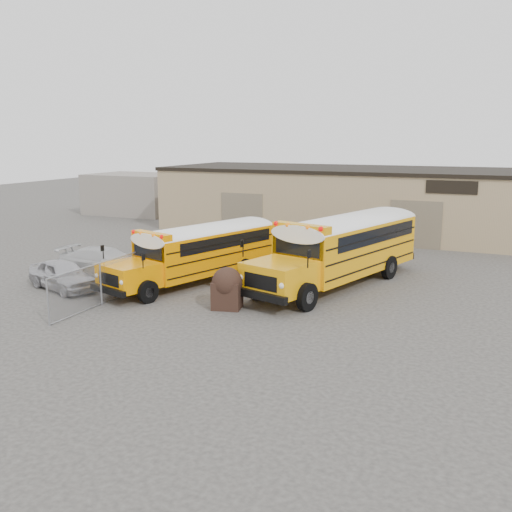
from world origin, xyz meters
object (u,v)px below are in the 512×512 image
at_px(school_bus_left, 276,234).
at_px(car_silver, 63,275).
at_px(tarp_bundle, 227,287).
at_px(school_bus_right, 406,227).
at_px(car_white, 106,262).
at_px(car_dark, 174,242).

bearing_deg(school_bus_left, car_silver, -125.89).
bearing_deg(school_bus_left, tarp_bundle, -80.62).
distance_m(school_bus_right, tarp_bundle, 13.40).
height_order(school_bus_right, car_white, school_bus_right).
bearing_deg(car_silver, car_dark, 17.87).
distance_m(school_bus_right, car_white, 16.48).
xyz_separation_m(school_bus_right, car_dark, (-13.17, -3.34, -1.24)).
bearing_deg(tarp_bundle, car_silver, -177.20).
relative_size(school_bus_right, car_dark, 2.86).
height_order(school_bus_right, car_dark, school_bus_right).
xyz_separation_m(tarp_bundle, car_silver, (-8.22, -0.40, -0.19)).
distance_m(car_silver, car_dark, 9.42).
relative_size(school_bus_right, car_white, 2.33).
xyz_separation_m(tarp_bundle, car_white, (-8.02, 2.42, -0.15)).
height_order(car_white, car_dark, car_white).
relative_size(car_silver, car_white, 0.81).
bearing_deg(car_dark, car_white, -162.06).
bearing_deg(car_dark, school_bus_left, -73.67).
distance_m(school_bus_right, car_silver, 18.46).
xyz_separation_m(car_silver, car_dark, (0.12, 9.42, -0.02)).
relative_size(school_bus_left, tarp_bundle, 5.73).
height_order(tarp_bundle, car_silver, tarp_bundle).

